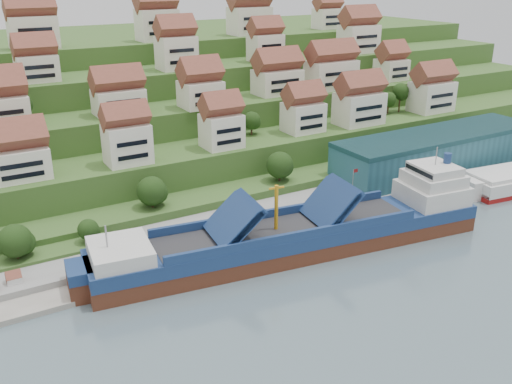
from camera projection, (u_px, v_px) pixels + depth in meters
ground at (312, 247)px, 113.90m from camera, size 300.00×300.00×0.00m
quay at (344, 198)px, 134.93m from camera, size 180.00×14.00×2.20m
hillside at (135, 98)px, 193.11m from camera, size 260.00×128.00×31.00m
hillside_village at (188, 76)px, 154.64m from camera, size 155.93×63.17×29.26m
hillside_trees at (164, 125)px, 137.09m from camera, size 136.43×62.38×31.16m
warehouse at (437, 151)px, 149.33m from camera, size 60.00×15.00×10.00m
flagpole at (353, 183)px, 127.91m from camera, size 1.28×0.16×8.00m
cargo_ship at (305, 235)px, 111.34m from camera, size 79.75×22.33×17.49m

